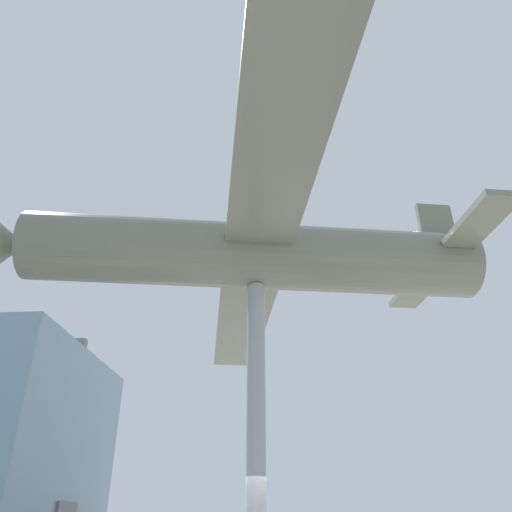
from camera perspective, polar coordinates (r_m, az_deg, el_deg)
name	(u,v)px	position (r m, az deg, el deg)	size (l,w,h in m)	color
support_pylon_central	(256,423)	(12.90, 0.00, -18.56)	(0.48, 0.48, 7.42)	#999EA3
suspended_airplane	(250,255)	(14.44, -0.67, 0.07)	(21.85, 14.43, 3.09)	slate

